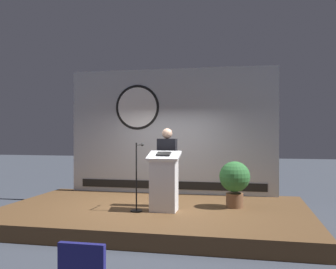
# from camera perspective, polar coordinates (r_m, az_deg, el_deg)

# --- Properties ---
(ground_plane) EXTENTS (40.00, 40.00, 0.00)m
(ground_plane) POSITION_cam_1_polar(r_m,az_deg,el_deg) (8.13, -2.18, -13.05)
(ground_plane) COLOR #383D47
(stage_platform) EXTENTS (6.40, 4.00, 0.30)m
(stage_platform) POSITION_cam_1_polar(r_m,az_deg,el_deg) (8.09, -2.18, -12.02)
(stage_platform) COLOR brown
(stage_platform) RESTS_ON ground
(banner_display) EXTENTS (5.38, 0.12, 3.22)m
(banner_display) POSITION_cam_1_polar(r_m,az_deg,el_deg) (9.71, 0.33, 0.51)
(banner_display) COLOR #B2B7C1
(banner_display) RESTS_ON stage_platform
(podium) EXTENTS (0.64, 0.50, 1.20)m
(podium) POSITION_cam_1_polar(r_m,az_deg,el_deg) (7.59, -0.62, -7.24)
(podium) COLOR silver
(podium) RESTS_ON stage_platform
(speaker_person) EXTENTS (0.40, 0.26, 1.67)m
(speaker_person) POSITION_cam_1_polar(r_m,az_deg,el_deg) (8.04, -0.13, -4.88)
(speaker_person) COLOR black
(speaker_person) RESTS_ON stage_platform
(microphone_stand) EXTENTS (0.24, 0.60, 1.37)m
(microphone_stand) POSITION_cam_1_polar(r_m,az_deg,el_deg) (7.65, -4.68, -7.91)
(microphone_stand) COLOR black
(microphone_stand) RESTS_ON stage_platform
(potted_plant) EXTENTS (0.64, 0.64, 0.97)m
(potted_plant) POSITION_cam_1_polar(r_m,az_deg,el_deg) (8.07, 10.08, -6.75)
(potted_plant) COLOR brown
(potted_plant) RESTS_ON stage_platform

